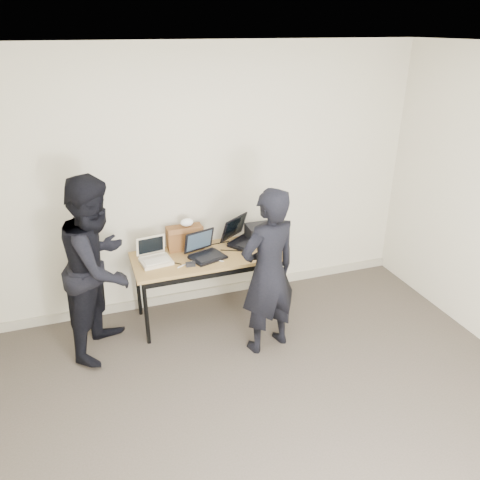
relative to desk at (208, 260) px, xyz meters
name	(u,v)px	position (x,y,z in m)	size (l,w,h in m)	color
room	(309,286)	(0.16, -1.84, 0.69)	(4.60, 4.60, 2.80)	#453C34
desk	(208,260)	(0.00, 0.00, 0.00)	(1.51, 0.66, 0.72)	olive
laptop_beige	(155,257)	(-0.53, 0.04, 0.11)	(0.32, 0.32, 0.23)	beige
laptop_center	(205,251)	(-0.04, -0.01, 0.12)	(0.40, 0.40, 0.25)	black
laptop_right	(243,237)	(0.43, 0.17, 0.12)	(0.51, 0.51, 0.27)	black
leather_satchel	(185,237)	(-0.18, 0.23, 0.19)	(0.36, 0.18, 0.25)	brown
tissue	(187,222)	(-0.15, 0.23, 0.34)	(0.13, 0.10, 0.08)	white
equipment_box	(260,232)	(0.63, 0.19, 0.14)	(0.28, 0.24, 0.16)	black
power_brick	(191,264)	(-0.22, -0.17, 0.08)	(0.09, 0.06, 0.03)	black
cables	(213,254)	(0.05, 0.00, 0.06)	(1.16, 0.43, 0.01)	silver
person_typist	(268,272)	(0.38, -0.66, 0.14)	(0.58, 0.38, 1.60)	black
person_observer	(99,266)	(-1.05, -0.16, 0.19)	(0.83, 0.64, 1.70)	black
baseboard	(214,291)	(0.16, 0.40, -0.61)	(4.50, 0.03, 0.10)	#AAA38D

